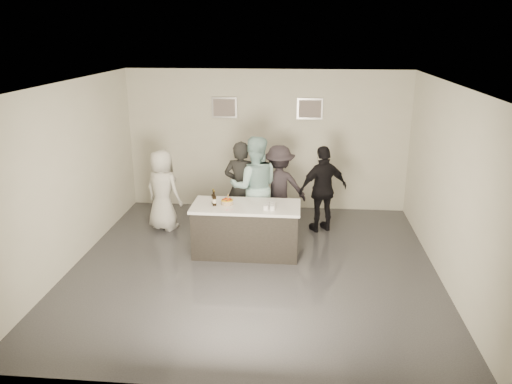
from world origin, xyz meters
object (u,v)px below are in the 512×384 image
person_main_black (241,188)px  person_guest_back (279,187)px  cake (227,202)px  person_main_blue (255,187)px  person_guest_left (163,190)px  beer_bottle_a (213,197)px  person_guest_right (323,189)px  beer_bottle_b (214,198)px  bar_counter (246,229)px

person_main_black → person_guest_back: bearing=-144.2°
cake → person_main_blue: bearing=64.8°
person_guest_left → person_guest_back: bearing=-147.7°
beer_bottle_a → person_guest_back: (1.06, 1.30, -0.20)m
person_main_blue → person_guest_right: person_main_blue is taller
beer_bottle_a → person_guest_right: person_guest_right is taller
beer_bottle_b → person_main_blue: size_ratio=0.14×
cake → person_guest_back: person_guest_back is taller
beer_bottle_b → person_guest_back: 1.74m
beer_bottle_a → person_guest_back: size_ratio=0.16×
person_guest_left → cake: bearing=169.6°
cake → person_guest_left: (-1.42, 1.00, -0.14)m
bar_counter → person_guest_right: 1.86m
bar_counter → beer_bottle_a: (-0.57, 0.01, 0.58)m
beer_bottle_b → person_guest_left: bearing=138.1°
beer_bottle_b → person_main_black: bearing=72.2°
person_main_black → person_main_blue: size_ratio=0.94×
cake → beer_bottle_a: beer_bottle_a is taller
cake → person_main_black: size_ratio=0.12×
bar_counter → person_main_black: (-0.20, 0.96, 0.45)m
person_guest_left → person_guest_right: size_ratio=0.94×
beer_bottle_b → person_main_black: (0.33, 1.04, -0.13)m
bar_counter → beer_bottle_b: size_ratio=7.15×
beer_bottle_a → person_guest_right: bearing=31.7°
beer_bottle_a → person_guest_back: person_guest_back is taller
person_main_black → person_guest_back: size_ratio=1.09×
person_main_blue → beer_bottle_a: bearing=45.3°
beer_bottle_a → beer_bottle_b: (0.03, -0.09, 0.00)m
cake → person_main_black: 0.96m
bar_counter → person_guest_right: (1.36, 1.20, 0.40)m
person_guest_right → beer_bottle_b: bearing=9.1°
beer_bottle_a → person_guest_left: size_ratio=0.16×
cake → person_main_blue: person_main_blue is taller
person_main_black → person_guest_right: size_ratio=1.07×
bar_counter → person_guest_left: (-1.74, 1.01, 0.35)m
person_guest_right → person_main_black: bearing=-16.1°
person_guest_left → beer_bottle_a: bearing=164.5°
cake → person_guest_right: 2.07m
beer_bottle_a → beer_bottle_b: 0.09m
beer_bottle_a → person_main_blue: person_main_blue is taller
beer_bottle_b → person_main_blue: (0.60, 0.93, -0.07)m
person_main_blue → bar_counter: bearing=77.6°
person_main_black → person_guest_left: person_main_black is taller
person_guest_back → person_guest_left: bearing=1.0°
cake → person_main_black: person_main_black is taller
person_main_black → person_guest_right: person_main_black is taller
person_guest_right → person_guest_back: person_guest_right is taller
cake → person_guest_back: (0.83, 1.30, -0.11)m
cake → person_guest_back: size_ratio=0.13×
cake → beer_bottle_b: bearing=-156.9°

